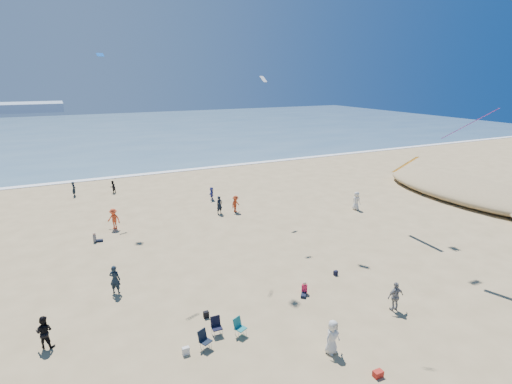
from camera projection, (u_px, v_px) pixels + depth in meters
name	position (u px, v px, depth m)	size (l,w,h in m)	color
ocean	(93.00, 132.00, 97.52)	(220.00, 100.00, 0.06)	#476B84
surf_line	(124.00, 176.00, 54.38)	(220.00, 1.20, 0.08)	white
standing_flyers	(249.00, 244.00, 30.49)	(29.16, 42.90, 1.90)	#384F9C
seated_group	(257.00, 344.00, 19.80)	(15.57, 30.17, 0.84)	white
chair_cluster	(221.00, 331.00, 20.62)	(2.80, 1.51, 1.00)	black
white_tote	(186.00, 351.00, 19.62)	(0.35, 0.20, 0.40)	silver
black_backpack	(206.00, 315.00, 22.62)	(0.30, 0.22, 0.38)	black
cooler	(378.00, 374.00, 18.18)	(0.45, 0.30, 0.30)	#B12219
navy_bag	(336.00, 273.00, 27.43)	(0.28, 0.18, 0.34)	black
kites_aloft	(340.00, 42.00, 27.23)	(41.65, 38.77, 30.35)	#7E2D8F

